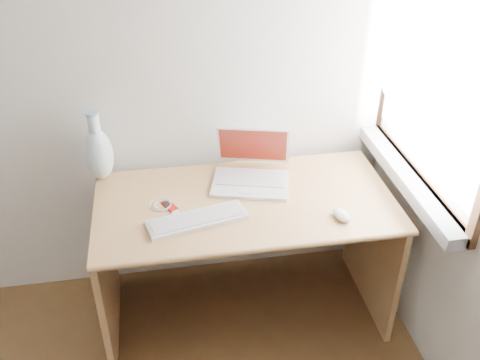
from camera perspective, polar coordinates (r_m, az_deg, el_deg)
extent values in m
cube|color=silver|center=(2.53, -23.71, 12.08)|extent=(3.50, 0.04, 2.60)
cube|color=white|center=(2.32, 20.70, 11.50)|extent=(0.01, 0.90, 1.00)
cube|color=gray|center=(2.52, 17.26, 0.28)|extent=(0.10, 0.96, 0.06)
cube|color=white|center=(2.27, 19.14, 12.20)|extent=(0.02, 0.84, 0.92)
cube|color=tan|center=(2.41, 0.52, -2.38)|extent=(1.34, 0.67, 0.03)
cube|color=tan|center=(2.63, -13.98, -10.01)|extent=(0.03, 0.63, 0.68)
cube|color=tan|center=(2.79, 13.95, -6.94)|extent=(0.03, 0.63, 0.68)
cube|color=tan|center=(2.80, -0.64, -2.53)|extent=(1.28, 0.03, 0.44)
cube|color=white|center=(2.49, 1.09, -0.41)|extent=(0.40, 0.32, 0.02)
cube|color=silver|center=(2.49, 1.09, -0.20)|extent=(0.34, 0.21, 0.00)
cube|color=white|center=(2.53, 0.61, 3.30)|extent=(0.36, 0.18, 0.22)
cube|color=maroon|center=(2.53, 0.61, 3.30)|extent=(0.33, 0.15, 0.19)
cube|color=white|center=(2.27, -4.57, -4.24)|extent=(0.44, 0.22, 0.02)
cube|color=silver|center=(2.27, -4.58, -4.03)|extent=(0.41, 0.18, 0.00)
ellipsoid|color=white|center=(2.32, 10.79, -3.69)|extent=(0.09, 0.12, 0.04)
cube|color=#A2110B|center=(2.38, -7.51, -2.77)|extent=(0.08, 0.10, 0.01)
cube|color=black|center=(2.37, -7.52, -2.68)|extent=(0.04, 0.04, 0.00)
torus|color=white|center=(2.39, -8.47, -2.63)|extent=(0.11, 0.11, 0.01)
cube|color=white|center=(2.32, -6.82, -3.77)|extent=(0.04, 0.09, 0.01)
ellipsoid|color=white|center=(2.57, -14.84, 2.65)|extent=(0.14, 0.14, 0.26)
cylinder|color=white|center=(2.50, -15.35, 5.81)|extent=(0.05, 0.05, 0.10)
cylinder|color=#83B7D1|center=(2.47, -15.53, 6.88)|extent=(0.06, 0.06, 0.01)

